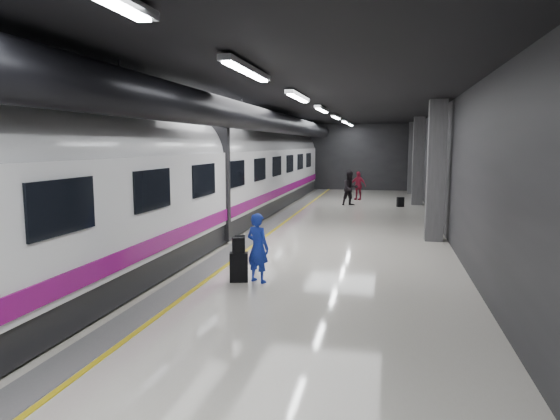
# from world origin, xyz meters

# --- Properties ---
(ground) EXTENTS (40.00, 40.00, 0.00)m
(ground) POSITION_xyz_m (0.00, 0.00, 0.00)
(ground) COLOR silver
(ground) RESTS_ON ground
(platform_hall) EXTENTS (10.02, 40.02, 4.51)m
(platform_hall) POSITION_xyz_m (-0.29, 0.96, 3.54)
(platform_hall) COLOR black
(platform_hall) RESTS_ON ground
(train) EXTENTS (3.05, 38.00, 4.05)m
(train) POSITION_xyz_m (-3.25, -0.00, 2.07)
(train) COLOR black
(train) RESTS_ON ground
(traveler_main) EXTENTS (0.68, 0.58, 1.58)m
(traveler_main) POSITION_xyz_m (0.24, -4.01, 0.79)
(traveler_main) COLOR #1A24C7
(traveler_main) RESTS_ON ground
(suitcase_main) EXTENTS (0.46, 0.36, 0.67)m
(suitcase_main) POSITION_xyz_m (-0.19, -4.07, 0.33)
(suitcase_main) COLOR black
(suitcase_main) RESTS_ON ground
(shoulder_bag) EXTENTS (0.30, 0.25, 0.36)m
(shoulder_bag) POSITION_xyz_m (-0.19, -4.10, 0.85)
(shoulder_bag) COLOR black
(shoulder_bag) RESTS_ON suitcase_main
(traveler_far_a) EXTENTS (1.08, 1.01, 1.76)m
(traveler_far_a) POSITION_xyz_m (1.19, 10.91, 0.88)
(traveler_far_a) COLOR black
(traveler_far_a) RESTS_ON ground
(traveler_far_b) EXTENTS (1.01, 0.67, 1.60)m
(traveler_far_b) POSITION_xyz_m (1.42, 13.67, 0.80)
(traveler_far_b) COLOR maroon
(traveler_far_b) RESTS_ON ground
(suitcase_far) EXTENTS (0.38, 0.32, 0.49)m
(suitcase_far) POSITION_xyz_m (3.70, 10.86, 0.24)
(suitcase_far) COLOR black
(suitcase_far) RESTS_ON ground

